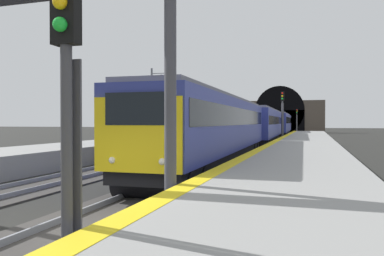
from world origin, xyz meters
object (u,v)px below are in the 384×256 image
at_px(train_adjacent_platform, 232,123).
at_px(railway_signal_near, 67,98).
at_px(railway_signal_mid, 282,113).
at_px(catenary_mast_far, 162,108).
at_px(railway_signal_far, 297,119).
at_px(overhead_signal_gantry, 13,26).
at_px(catenary_mast_near, 152,105).
at_px(train_main_approaching, 263,124).

relative_size(train_adjacent_platform, railway_signal_near, 12.46).
bearing_deg(railway_signal_near, train_adjacent_platform, -171.29).
relative_size(railway_signal_mid, catenary_mast_far, 0.73).
bearing_deg(railway_signal_near, railway_signal_far, -180.00).
bearing_deg(railway_signal_far, railway_signal_near, 0.00).
bearing_deg(overhead_signal_gantry, catenary_mast_far, 15.65).
distance_m(overhead_signal_gantry, catenary_mast_near, 32.63).
height_order(train_adjacent_platform, railway_signal_far, railway_signal_far).
bearing_deg(railway_signal_far, catenary_mast_far, -18.51).
bearing_deg(train_adjacent_platform, train_main_approaching, 34.26).
relative_size(train_main_approaching, railway_signal_mid, 10.71).
distance_m(railway_signal_mid, catenary_mast_far, 13.91).
height_order(train_adjacent_platform, railway_signal_mid, railway_signal_mid).
height_order(catenary_mast_near, catenary_mast_far, catenary_mast_near).
distance_m(railway_signal_near, railway_signal_far, 79.03).
bearing_deg(train_main_approaching, railway_signal_far, 176.28).
bearing_deg(overhead_signal_gantry, railway_signal_mid, -6.94).
xyz_separation_m(railway_signal_mid, overhead_signal_gantry, (-35.36, 4.31, 1.51)).
bearing_deg(train_adjacent_platform, railway_signal_near, 9.44).
bearing_deg(catenary_mast_near, railway_signal_far, -17.43).
bearing_deg(overhead_signal_gantry, railway_signal_near, -130.98).
xyz_separation_m(overhead_signal_gantry, catenary_mast_far, (33.98, 9.52, -0.86)).
bearing_deg(railway_signal_mid, railway_signal_far, -180.00).
distance_m(catenary_mast_near, catenary_mast_far, 2.79).
xyz_separation_m(railway_signal_far, overhead_signal_gantry, (-75.29, 4.31, 1.85)).
bearing_deg(train_main_approaching, overhead_signal_gantry, -5.55).
bearing_deg(train_adjacent_platform, catenary_mast_far, -45.98).
xyz_separation_m(train_adjacent_platform, overhead_signal_gantry, (-40.61, -2.49, 2.64)).
distance_m(train_adjacent_platform, overhead_signal_gantry, 40.77).
bearing_deg(catenary_mast_near, catenary_mast_far, -0.37).
xyz_separation_m(railway_signal_near, catenary_mast_far, (37.72, 13.83, 1.34)).
bearing_deg(catenary_mast_near, train_adjacent_platform, -36.82).
relative_size(train_main_approaching, railway_signal_far, 11.98).
bearing_deg(railway_signal_mid, overhead_signal_gantry, -6.94).
bearing_deg(railway_signal_near, catenary_mast_near, -158.38).
height_order(railway_signal_near, catenary_mast_far, catenary_mast_far).
xyz_separation_m(railway_signal_far, catenary_mast_far, (-41.31, 13.83, 0.98)).
bearing_deg(overhead_signal_gantry, railway_signal_far, -3.27).
bearing_deg(overhead_signal_gantry, train_adjacent_platform, 3.51).
bearing_deg(railway_signal_far, overhead_signal_gantry, -3.27).
height_order(railway_signal_far, catenary_mast_far, catenary_mast_far).
height_order(train_main_approaching, railway_signal_near, railway_signal_near).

